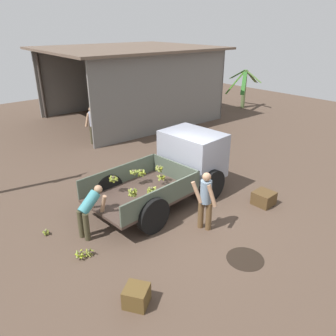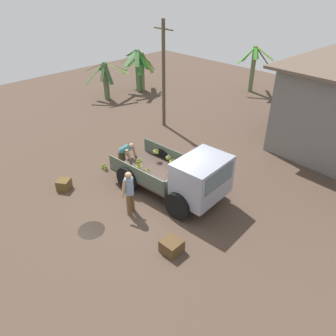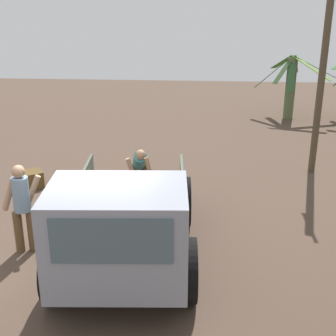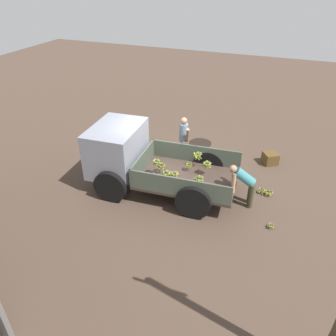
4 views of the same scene
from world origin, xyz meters
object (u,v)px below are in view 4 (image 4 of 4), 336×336
banana_bunch_on_ground_0 (271,225)px  wooden_crate_0 (270,158)px  person_foreground_visitor (184,137)px  banana_bunch_on_ground_2 (269,192)px  person_worker_loading (244,182)px  banana_bunch_on_ground_1 (262,190)px  wooden_crate_1 (129,141)px  cargo_truck (133,156)px

banana_bunch_on_ground_0 → wooden_crate_0: 3.42m
wooden_crate_0 → person_foreground_visitor: bearing=17.5°
banana_bunch_on_ground_0 → banana_bunch_on_ground_2: bearing=-81.0°
banana_bunch_on_ground_2 → wooden_crate_0: bearing=-84.3°
person_worker_loading → banana_bunch_on_ground_1: (-0.48, -0.74, -0.65)m
person_worker_loading → wooden_crate_0: bearing=-112.3°
banana_bunch_on_ground_2 → wooden_crate_0: wooden_crate_0 is taller
banana_bunch_on_ground_1 → wooden_crate_1: bearing=-14.2°
wooden_crate_0 → banana_bunch_on_ground_2: bearing=95.7°
banana_bunch_on_ground_0 → banana_bunch_on_ground_2: 1.46m
banana_bunch_on_ground_2 → cargo_truck: bearing=12.2°
person_foreground_visitor → banana_bunch_on_ground_2: 3.34m
person_worker_loading → banana_bunch_on_ground_0: 1.36m
person_worker_loading → wooden_crate_0: (-0.49, -2.65, -0.56)m
person_foreground_visitor → banana_bunch_on_ground_2: (-3.07, 1.05, -0.78)m
person_worker_loading → banana_bunch_on_ground_0: size_ratio=6.98×
banana_bunch_on_ground_1 → cargo_truck: bearing=13.5°
banana_bunch_on_ground_1 → banana_bunch_on_ground_2: banana_bunch_on_ground_2 is taller
wooden_crate_1 → cargo_truck: bearing=120.7°
banana_bunch_on_ground_2 → wooden_crate_0: (0.19, -1.95, 0.07)m
wooden_crate_0 → cargo_truck: bearing=36.3°
wooden_crate_0 → banana_bunch_on_ground_0: bearing=97.1°
cargo_truck → wooden_crate_0: size_ratio=9.81×
wooden_crate_0 → banana_bunch_on_ground_1: bearing=89.7°
cargo_truck → wooden_crate_1: (1.32, -2.22, -0.81)m
banana_bunch_on_ground_2 → banana_bunch_on_ground_1: bearing=-12.3°
person_foreground_visitor → wooden_crate_1: size_ratio=2.89×
banana_bunch_on_ground_2 → person_foreground_visitor: bearing=-18.8°
banana_bunch_on_ground_0 → banana_bunch_on_ground_2: banana_bunch_on_ground_2 is taller
cargo_truck → banana_bunch_on_ground_1: (-3.84, -0.92, -0.90)m
wooden_crate_0 → wooden_crate_1: wooden_crate_1 is taller
wooden_crate_1 → wooden_crate_0: bearing=-173.3°
wooden_crate_0 → wooden_crate_1: 5.21m
person_worker_loading → banana_bunch_on_ground_1: size_ratio=6.49×
cargo_truck → wooden_crate_0: 4.85m
person_worker_loading → banana_bunch_on_ground_2: person_worker_loading is taller
banana_bunch_on_ground_2 → wooden_crate_1: size_ratio=0.46×
banana_bunch_on_ground_0 → banana_bunch_on_ground_2: (0.23, -1.44, 0.04)m
banana_bunch_on_ground_2 → person_worker_loading: bearing=45.5°
cargo_truck → wooden_crate_0: cargo_truck is taller
cargo_truck → wooden_crate_1: size_ratio=7.89×
cargo_truck → person_foreground_visitor: bearing=-120.6°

